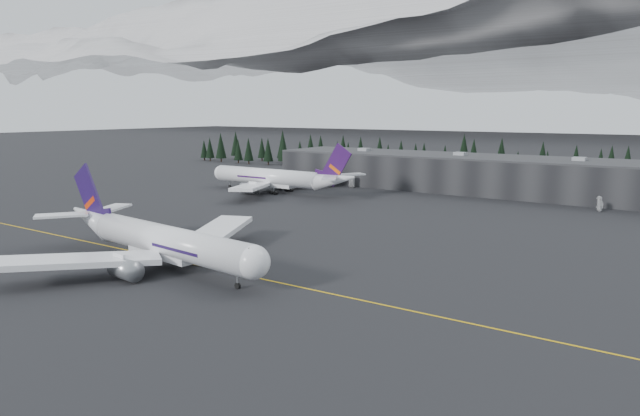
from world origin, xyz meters
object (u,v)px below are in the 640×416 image
Objects in this scene: jet_parked at (279,178)px; gse_vehicle_a at (352,186)px; terminal at (487,174)px; jet_main at (154,239)px; gse_vehicle_b at (600,209)px.

jet_parked is 29.99m from gse_vehicle_a.
terminal is 2.66× the size of jet_main.
jet_main is 96.37m from jet_parked.
terminal is 132.46m from jet_main.
jet_parked is (-39.88, 87.73, 0.16)m from jet_main.
gse_vehicle_a is 1.09× the size of gse_vehicle_b.
jet_parked reaches higher than terminal.
gse_vehicle_b is (99.65, 22.42, -4.39)m from jet_parked.
jet_main is at bearing -86.72° from gse_vehicle_a.
terminal reaches higher than gse_vehicle_a.
gse_vehicle_b reaches higher than gse_vehicle_a.
gse_vehicle_b is (85.22, -3.48, 0.09)m from gse_vehicle_a.
jet_main is at bearing -61.35° from gse_vehicle_b.
jet_main reaches higher than gse_vehicle_b.
jet_parked is 102.24m from gse_vehicle_b.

